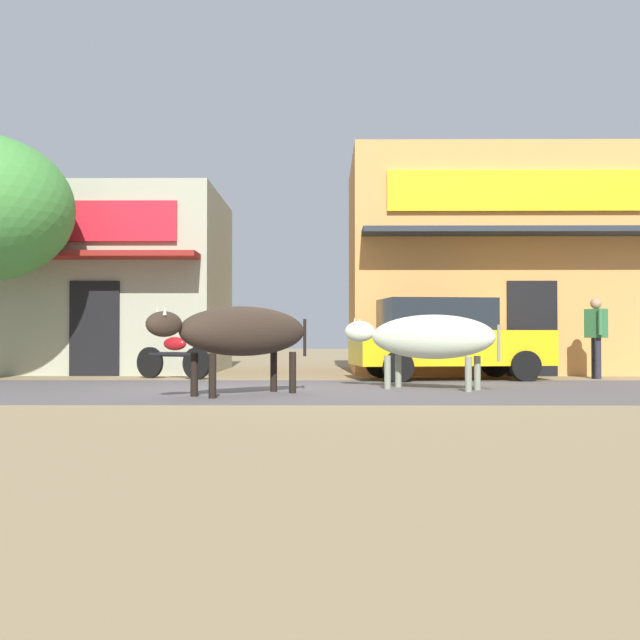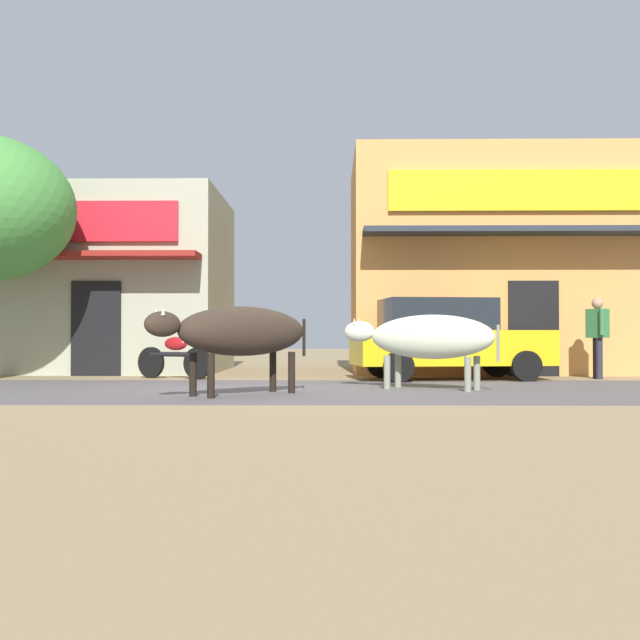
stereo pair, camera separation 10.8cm
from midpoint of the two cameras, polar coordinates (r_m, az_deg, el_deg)
ground at (r=13.18m, az=-4.48°, el=-5.01°), size 80.00×80.00×0.00m
asphalt_road at (r=13.18m, az=-4.48°, el=-5.00°), size 72.00×5.68×0.00m
storefront_left_cafe at (r=20.89m, az=-15.81°, el=2.52°), size 6.59×5.65×4.39m
storefront_right_club at (r=20.47m, az=12.52°, el=3.77°), size 7.08×5.65×5.24m
parked_hatchback_car at (r=16.44m, az=9.17°, el=-1.29°), size 4.10×2.28×1.64m
parked_motorcycle at (r=16.78m, az=-10.13°, el=-2.52°), size 1.68×0.92×1.08m
cow_near_brown at (r=12.07m, az=-5.45°, el=-0.85°), size 2.40×2.26×1.34m
cow_far_dark at (r=13.37m, az=7.91°, el=-1.24°), size 2.58×1.69×1.24m
pedestrian_by_shop at (r=17.44m, az=19.35°, el=-0.76°), size 0.45×0.61×1.67m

